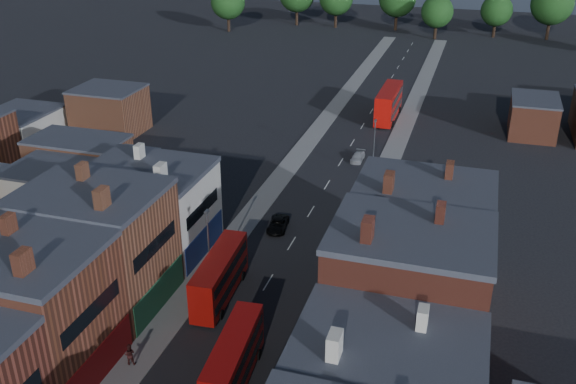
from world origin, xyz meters
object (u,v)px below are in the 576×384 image
Objects in this scene: bus_0 at (220,275)px; ped_1 at (130,354)px; bus_1 at (234,360)px; bus_2 at (389,103)px; car_3 at (358,157)px; car_2 at (278,224)px.

bus_0 is 5.48× the size of ped_1.
bus_0 is 11.90m from bus_1.
bus_2 reaches higher than bus_1.
bus_0 reaches higher than bus_1.
car_3 is at bearing -118.38° from ped_1.
bus_2 is 3.14× the size of car_3.
bus_0 is 0.86× the size of bus_2.
ped_1 reaches higher than car_3.
bus_0 reaches higher than car_2.
bus_2 is at bearing 75.12° from car_2.
ped_1 is (-8.84, -0.51, -1.21)m from bus_1.
bus_1 is at bearing -65.89° from bus_0.
ped_1 is (-3.30, -11.04, -1.32)m from bus_0.
car_3 is 2.04× the size of ped_1.
bus_0 is 1.04× the size of bus_1.
car_2 is 25.73m from ped_1.
bus_0 is 37.43m from car_3.
bus_2 is 2.75× the size of car_2.
car_2 is 23.10m from car_3.
car_2 is at bearing -97.55° from bus_2.
bus_0 reaches higher than ped_1.
bus_1 is 25.30m from car_2.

